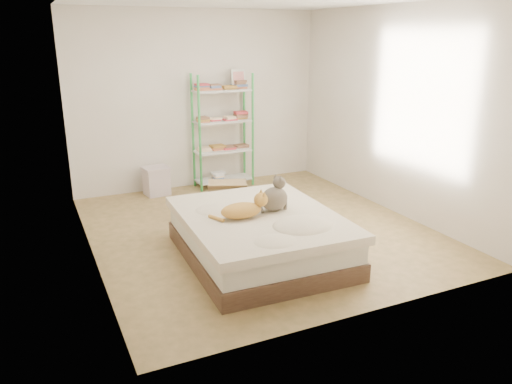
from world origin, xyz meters
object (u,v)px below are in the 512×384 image
shelf_unit (223,127)px  cardboard_box (228,196)px  white_bin (156,181)px  orange_cat (241,209)px  grey_cat (274,194)px  bed (259,236)px

shelf_unit → cardboard_box: 1.31m
white_bin → shelf_unit: bearing=1.7°
orange_cat → grey_cat: bearing=12.5°
orange_cat → bed: bearing=8.6°
white_bin → cardboard_box: bearing=-54.9°
bed → cardboard_box: 1.60m
cardboard_box → white_bin: (-0.71, 1.01, 0.03)m
orange_cat → cardboard_box: size_ratio=0.79×
grey_cat → cardboard_box: (0.09, 1.53, -0.48)m
grey_cat → cardboard_box: bearing=-15.5°
bed → grey_cat: (0.19, 0.04, 0.42)m
shelf_unit → cardboard_box: (-0.36, -1.04, -0.72)m
shelf_unit → grey_cat: bearing=-99.8°
bed → shelf_unit: bearing=78.4°
orange_cat → shelf_unit: shelf_unit is taller
grey_cat → shelf_unit: (0.44, 2.57, 0.24)m
shelf_unit → bed: bearing=-103.6°
cardboard_box → orange_cat: bearing=-85.7°
bed → white_bin: (-0.43, 2.59, -0.03)m
bed → orange_cat: (-0.21, -0.02, 0.34)m
cardboard_box → grey_cat: bearing=-71.9°
grey_cat → shelf_unit: shelf_unit is taller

